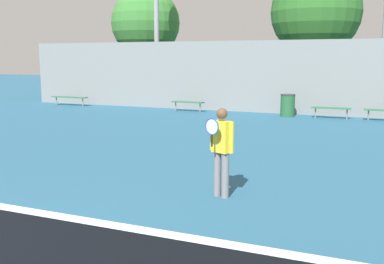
# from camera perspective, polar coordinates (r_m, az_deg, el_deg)

# --- Properties ---
(tennis_player) EXTENTS (0.51, 0.48, 1.67)m
(tennis_player) POSITION_cam_1_polar(r_m,az_deg,el_deg) (8.28, 3.75, -2.00)
(tennis_player) COLOR slate
(tennis_player) RESTS_ON ground_plane
(bench_courtside_near) EXTENTS (1.61, 0.40, 0.47)m
(bench_courtside_near) POSITION_cam_1_polar(r_m,az_deg,el_deg) (20.00, 17.26, 2.85)
(bench_courtside_near) COLOR #28663D
(bench_courtside_near) RESTS_ON ground_plane
(bench_courtside_far) EXTENTS (1.60, 0.40, 0.47)m
(bench_courtside_far) POSITION_cam_1_polar(r_m,az_deg,el_deg) (21.67, -0.54, 3.75)
(bench_courtside_far) COLOR #28663D
(bench_courtside_far) RESTS_ON ground_plane
(bench_by_gate) EXTENTS (2.19, 0.40, 0.47)m
(bench_by_gate) POSITION_cam_1_polar(r_m,az_deg,el_deg) (25.26, -15.33, 4.24)
(bench_by_gate) COLOR #28663D
(bench_by_gate) RESTS_ON ground_plane
(trash_bin) EXTENTS (0.65, 0.65, 0.98)m
(trash_bin) POSITION_cam_1_polar(r_m,az_deg,el_deg) (20.26, 12.04, 3.33)
(trash_bin) COLOR #235B33
(trash_bin) RESTS_ON ground_plane
(back_fence) EXTENTS (26.82, 0.06, 3.37)m
(back_fence) POSITION_cam_1_polar(r_m,az_deg,el_deg) (21.32, 9.75, 6.91)
(back_fence) COLOR gray
(back_fence) RESTS_ON ground_plane
(tree_green_tall) EXTENTS (4.13, 4.13, 6.70)m
(tree_green_tall) POSITION_cam_1_polar(r_m,az_deg,el_deg) (27.97, -5.90, 13.59)
(tree_green_tall) COLOR brown
(tree_green_tall) RESTS_ON ground_plane
(tree_green_broad) EXTENTS (4.97, 4.97, 7.56)m
(tree_green_broad) POSITION_cam_1_polar(r_m,az_deg,el_deg) (26.70, 15.45, 14.45)
(tree_green_broad) COLOR brown
(tree_green_broad) RESTS_ON ground_plane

